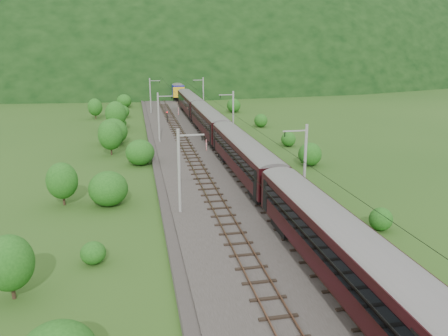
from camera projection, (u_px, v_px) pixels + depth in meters
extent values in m
plane|color=#274E18|center=(243.00, 210.00, 42.91)|extent=(600.00, 600.00, 0.00)
cube|color=#38332D|center=(223.00, 179.00, 52.29)|extent=(14.00, 220.00, 0.30)
cube|color=brown|center=(197.00, 178.00, 51.59)|extent=(0.08, 220.00, 0.15)
cube|color=brown|center=(209.00, 177.00, 51.87)|extent=(0.08, 220.00, 0.15)
cube|color=black|center=(203.00, 178.00, 51.77)|extent=(2.40, 220.00, 0.12)
cube|color=brown|center=(237.00, 175.00, 52.52)|extent=(0.08, 220.00, 0.15)
cube|color=brown|center=(248.00, 175.00, 52.80)|extent=(0.08, 220.00, 0.15)
cube|color=black|center=(243.00, 176.00, 52.70)|extent=(2.40, 220.00, 0.12)
cylinder|color=gray|center=(179.00, 171.00, 40.54)|extent=(0.28, 0.28, 8.00)
cube|color=gray|center=(191.00, 135.00, 39.84)|extent=(2.40, 0.12, 0.12)
cylinder|color=black|center=(202.00, 138.00, 40.12)|extent=(0.10, 0.10, 0.50)
cylinder|color=gray|center=(159.00, 117.00, 70.70)|extent=(0.28, 0.28, 8.00)
cube|color=gray|center=(165.00, 96.00, 70.01)|extent=(2.40, 0.12, 0.12)
cylinder|color=black|center=(172.00, 98.00, 70.28)|extent=(0.10, 0.10, 0.50)
cylinder|color=gray|center=(150.00, 96.00, 100.86)|extent=(0.28, 0.28, 8.00)
cube|color=gray|center=(155.00, 81.00, 100.17)|extent=(2.40, 0.12, 0.12)
cylinder|color=black|center=(159.00, 82.00, 100.45)|extent=(0.10, 0.10, 0.50)
cylinder|color=gray|center=(146.00, 84.00, 131.03)|extent=(0.28, 0.28, 8.00)
cube|color=gray|center=(149.00, 72.00, 130.34)|extent=(2.40, 0.12, 0.12)
cylinder|color=black|center=(153.00, 73.00, 130.61)|extent=(0.10, 0.10, 0.50)
cylinder|color=gray|center=(143.00, 77.00, 161.19)|extent=(0.28, 0.28, 8.00)
cube|color=gray|center=(146.00, 67.00, 160.50)|extent=(2.40, 0.12, 0.12)
cylinder|color=black|center=(149.00, 68.00, 160.77)|extent=(0.10, 0.10, 0.50)
cylinder|color=gray|center=(305.00, 164.00, 42.94)|extent=(0.28, 0.28, 8.00)
cube|color=gray|center=(295.00, 131.00, 41.78)|extent=(2.40, 0.12, 0.12)
cylinder|color=black|center=(285.00, 134.00, 41.67)|extent=(0.10, 0.10, 0.50)
cylinder|color=gray|center=(233.00, 115.00, 73.10)|extent=(0.28, 0.28, 8.00)
cube|color=gray|center=(226.00, 95.00, 71.94)|extent=(2.40, 0.12, 0.12)
cylinder|color=black|center=(220.00, 97.00, 71.83)|extent=(0.10, 0.10, 0.50)
cylinder|color=gray|center=(203.00, 95.00, 103.26)|extent=(0.28, 0.28, 8.00)
cube|color=gray|center=(198.00, 80.00, 102.11)|extent=(2.40, 0.12, 0.12)
cylinder|color=black|center=(194.00, 81.00, 101.99)|extent=(0.10, 0.10, 0.50)
cylinder|color=gray|center=(187.00, 83.00, 133.43)|extent=(0.28, 0.28, 8.00)
cube|color=gray|center=(183.00, 72.00, 132.27)|extent=(2.40, 0.12, 0.12)
cylinder|color=black|center=(180.00, 73.00, 132.16)|extent=(0.10, 0.10, 0.50)
cylinder|color=gray|center=(177.00, 76.00, 163.59)|extent=(0.28, 0.28, 8.00)
cube|color=gray|center=(173.00, 67.00, 162.43)|extent=(2.40, 0.12, 0.12)
cylinder|color=black|center=(171.00, 68.00, 162.32)|extent=(0.10, 0.10, 0.50)
cylinder|color=black|center=(203.00, 122.00, 49.94)|extent=(0.03, 198.00, 0.03)
cylinder|color=black|center=(243.00, 121.00, 50.86)|extent=(0.03, 198.00, 0.03)
ellipsoid|color=black|center=(148.00, 69.00, 287.99)|extent=(504.00, 360.00, 244.00)
cube|color=black|center=(336.00, 244.00, 28.30)|extent=(3.13, 23.73, 3.24)
cylinder|color=slate|center=(338.00, 224.00, 27.90)|extent=(3.13, 23.61, 3.13)
cube|color=black|center=(314.00, 241.00, 27.88)|extent=(0.05, 20.88, 1.24)
cube|color=black|center=(359.00, 237.00, 28.50)|extent=(0.05, 20.88, 1.24)
cube|color=black|center=(291.00, 225.00, 36.70)|extent=(2.37, 3.45, 0.97)
cube|color=black|center=(244.00, 154.00, 51.54)|extent=(3.13, 23.73, 3.24)
cylinder|color=slate|center=(244.00, 142.00, 51.14)|extent=(3.13, 23.61, 3.13)
cube|color=black|center=(231.00, 152.00, 51.12)|extent=(0.05, 20.88, 1.24)
cube|color=black|center=(257.00, 151.00, 51.74)|extent=(0.05, 20.88, 1.24)
cube|color=black|center=(263.00, 194.00, 44.28)|extent=(2.37, 3.45, 0.97)
cube|color=black|center=(229.00, 155.00, 59.94)|extent=(2.37, 3.45, 0.97)
cube|color=black|center=(209.00, 120.00, 74.78)|extent=(3.13, 23.73, 3.24)
cylinder|color=slate|center=(209.00, 112.00, 74.38)|extent=(3.13, 23.61, 3.13)
cube|color=black|center=(199.00, 118.00, 74.37)|extent=(0.05, 20.88, 1.24)
cube|color=black|center=(218.00, 118.00, 74.98)|extent=(0.05, 20.88, 1.24)
cube|color=black|center=(218.00, 143.00, 67.52)|extent=(2.37, 3.45, 0.97)
cube|color=black|center=(201.00, 124.00, 83.18)|extent=(2.37, 3.45, 0.97)
cube|color=black|center=(190.00, 102.00, 98.02)|extent=(3.13, 23.73, 3.24)
cylinder|color=slate|center=(190.00, 96.00, 97.62)|extent=(3.13, 23.61, 3.13)
cube|color=black|center=(183.00, 101.00, 97.61)|extent=(0.05, 20.88, 1.24)
cube|color=black|center=(197.00, 101.00, 98.22)|extent=(0.05, 20.88, 1.24)
cube|color=black|center=(196.00, 118.00, 90.76)|extent=(2.37, 3.45, 0.97)
cube|color=black|center=(186.00, 107.00, 106.42)|extent=(2.37, 3.45, 0.97)
cube|color=#14179F|center=(176.00, 88.00, 130.41)|extent=(3.13, 19.41, 3.24)
cylinder|color=slate|center=(175.00, 83.00, 130.02)|extent=(3.13, 19.32, 3.13)
cube|color=black|center=(170.00, 87.00, 130.00)|extent=(0.05, 17.08, 1.24)
cube|color=black|center=(181.00, 87.00, 130.61)|extent=(0.05, 17.08, 1.24)
cube|color=black|center=(178.00, 98.00, 124.58)|extent=(2.37, 3.45, 0.97)
cube|color=black|center=(174.00, 93.00, 137.39)|extent=(2.37, 3.45, 0.97)
cube|color=yellow|center=(173.00, 86.00, 139.43)|extent=(3.19, 0.50, 2.91)
cube|color=yellow|center=(179.00, 92.00, 121.51)|extent=(3.19, 0.50, 2.91)
cube|color=black|center=(174.00, 80.00, 132.64)|extent=(0.08, 1.60, 0.97)
cylinder|color=red|center=(178.00, 111.00, 98.97)|extent=(0.18, 0.18, 1.70)
cylinder|color=red|center=(206.00, 145.00, 65.64)|extent=(0.18, 0.18, 1.65)
cylinder|color=black|center=(167.00, 118.00, 88.94)|extent=(0.15, 0.15, 2.07)
sphere|color=red|center=(167.00, 112.00, 88.64)|extent=(0.25, 0.25, 0.25)
ellipsoid|color=#1E5516|center=(93.00, 253.00, 32.18)|extent=(1.87, 1.87, 1.68)
ellipsoid|color=#1E5516|center=(108.00, 189.00, 43.70)|extent=(3.91, 3.91, 3.52)
ellipsoid|color=#1E5516|center=(140.00, 152.00, 58.52)|extent=(3.85, 3.85, 3.47)
ellipsoid|color=#1E5516|center=(113.00, 132.00, 70.61)|extent=(4.71, 4.71, 4.24)
ellipsoid|color=#1E5516|center=(122.00, 123.00, 85.64)|extent=(1.83, 1.83, 1.64)
ellipsoid|color=#1E5516|center=(122.00, 112.00, 96.73)|extent=(3.10, 3.10, 2.79)
ellipsoid|color=#1E5516|center=(124.00, 101.00, 112.52)|extent=(3.76, 3.76, 3.39)
ellipsoid|color=#1E5516|center=(119.00, 98.00, 124.28)|extent=(2.61, 2.61, 2.35)
cylinder|color=black|center=(12.00, 282.00, 27.59)|extent=(0.24, 0.24, 2.36)
ellipsoid|color=#1E5516|center=(9.00, 263.00, 27.22)|extent=(3.03, 3.03, 3.64)
cylinder|color=black|center=(63.00, 194.00, 43.89)|extent=(0.24, 0.24, 2.41)
ellipsoid|color=#1E5516|center=(62.00, 181.00, 43.51)|extent=(3.09, 3.09, 3.71)
cylinder|color=black|center=(111.00, 146.00, 63.87)|extent=(0.24, 0.24, 2.75)
ellipsoid|color=#1E5516|center=(110.00, 135.00, 63.45)|extent=(3.54, 3.54, 4.24)
cylinder|color=black|center=(116.00, 123.00, 81.58)|extent=(0.24, 0.24, 3.05)
ellipsoid|color=#1E5516|center=(116.00, 114.00, 81.11)|extent=(3.92, 3.92, 4.70)
cylinder|color=black|center=(96.00, 113.00, 95.19)|extent=(0.24, 0.24, 2.42)
ellipsoid|color=#1E5516|center=(95.00, 107.00, 94.81)|extent=(3.12, 3.12, 3.74)
ellipsoid|color=#1E5516|center=(381.00, 220.00, 38.01)|extent=(2.04, 2.04, 1.83)
ellipsoid|color=#1E5516|center=(310.00, 155.00, 58.31)|extent=(3.12, 3.12, 2.81)
ellipsoid|color=#1E5516|center=(288.00, 140.00, 69.52)|extent=(2.33, 2.33, 2.09)
ellipsoid|color=#1E5516|center=(261.00, 121.00, 85.80)|extent=(2.61, 2.61, 2.35)
ellipsoid|color=#1E5516|center=(234.00, 106.00, 104.58)|extent=(3.27, 3.27, 2.94)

